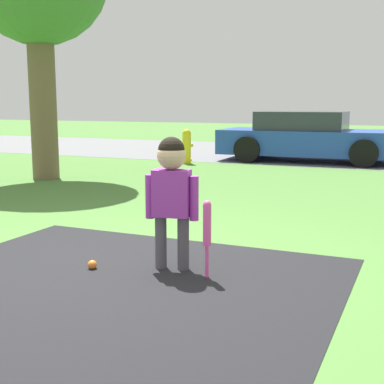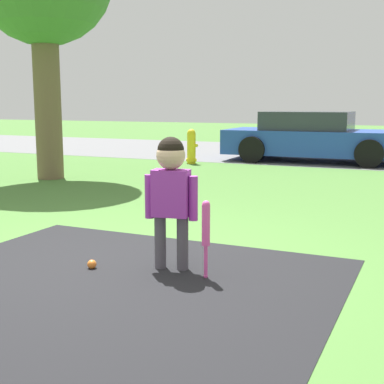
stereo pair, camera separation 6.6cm
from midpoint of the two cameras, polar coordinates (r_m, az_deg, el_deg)
name	(u,v)px [view 1 (the left image)]	position (r m, az deg, el deg)	size (l,w,h in m)	color
ground_plane	(104,265)	(4.54, -9.82, -7.63)	(60.00, 60.00, 0.00)	#477533
street_strip	(325,154)	(14.37, 13.92, 3.92)	(40.00, 6.00, 0.01)	slate
child	(172,184)	(4.21, -2.63, 0.82)	(0.43, 0.23, 1.07)	#4C4751
baseball_bat	(207,228)	(4.04, 1.15, -3.88)	(0.06, 0.06, 0.61)	#E54CA5
sports_ball	(92,265)	(4.43, -11.01, -7.62)	(0.07, 0.07, 0.07)	orange
fire_hydrant	(187,147)	(11.80, -0.73, 4.85)	(0.26, 0.24, 0.76)	yellow
parked_car	(309,137)	(12.61, 12.18, 5.71)	(4.08, 1.98, 1.13)	#2347AD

